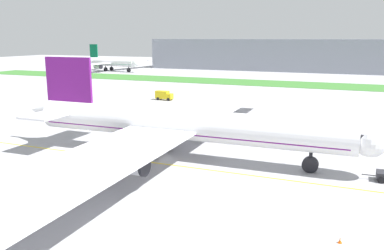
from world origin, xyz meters
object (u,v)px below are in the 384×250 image
(traffic_cone_port_wing, at_px, (340,240))
(service_truck_fuel_bowser, at_px, (164,95))
(ground_crew_wingwalker_port, at_px, (115,146))
(parked_airliner_far_left, at_px, (111,62))
(airliner_foreground, at_px, (177,125))

(traffic_cone_port_wing, height_order, service_truck_fuel_bowser, service_truck_fuel_bowser)
(ground_crew_wingwalker_port, relative_size, parked_airliner_far_left, 0.03)
(airliner_foreground, bearing_deg, service_truck_fuel_bowser, 118.51)
(airliner_foreground, distance_m, parked_airliner_far_left, 175.35)
(airliner_foreground, bearing_deg, parked_airliner_far_left, 127.08)
(ground_crew_wingwalker_port, height_order, traffic_cone_port_wing, ground_crew_wingwalker_port)
(ground_crew_wingwalker_port, bearing_deg, airliner_foreground, 8.92)
(traffic_cone_port_wing, relative_size, service_truck_fuel_bowser, 0.10)
(traffic_cone_port_wing, xyz_separation_m, parked_airliner_far_left, (-131.48, 159.50, 4.82))
(airliner_foreground, bearing_deg, traffic_cone_port_wing, -37.30)
(airliner_foreground, xyz_separation_m, service_truck_fuel_bowser, (-29.00, 53.39, -3.77))
(traffic_cone_port_wing, distance_m, service_truck_fuel_bowser, 91.26)
(ground_crew_wingwalker_port, bearing_deg, parked_airliner_far_left, 123.86)
(traffic_cone_port_wing, bearing_deg, service_truck_fuel_bowser, 126.87)
(parked_airliner_far_left, bearing_deg, traffic_cone_port_wing, -50.50)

